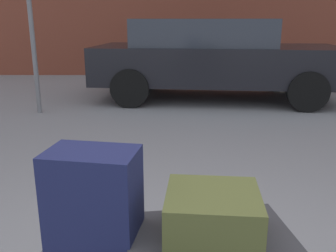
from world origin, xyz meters
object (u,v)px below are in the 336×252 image
Objects in this scene: suitcase_navy_rear_left at (96,223)px; bollard_kerb_near at (280,75)px; no_parking_sign at (29,10)px; duffel_bag_olive_topmost_pile at (213,216)px; parked_car at (213,57)px.

suitcase_navy_rear_left is 0.86× the size of bollard_kerb_near.
duffel_bag_olive_topmost_pile is at bearing -63.84° from no_parking_sign.
duffel_bag_olive_topmost_pile is 5.01m from no_parking_sign.
duffel_bag_olive_topmost_pile is 0.08× the size of parked_car.
bollard_kerb_near is at bearing 76.50° from duffel_bag_olive_topmost_pile.
parked_car is 3.13m from no_parking_sign.
suitcase_navy_rear_left is 0.45m from duffel_bag_olive_topmost_pile.
duffel_bag_olive_topmost_pile is 0.13× the size of no_parking_sign.
suitcase_navy_rear_left is 0.13× the size of parked_car.
duffel_bag_olive_topmost_pile is at bearing 1.82° from suitcase_navy_rear_left.
no_parking_sign is at bearing -157.90° from bollard_kerb_near.
duffel_bag_olive_topmost_pile is at bearing -108.72° from bollard_kerb_near.
parked_car reaches higher than suitcase_navy_rear_left.
suitcase_navy_rear_left is at bearing -68.33° from no_parking_sign.
bollard_kerb_near is at bearing 24.23° from parked_car.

